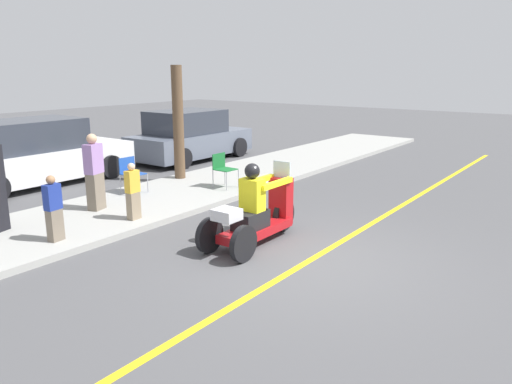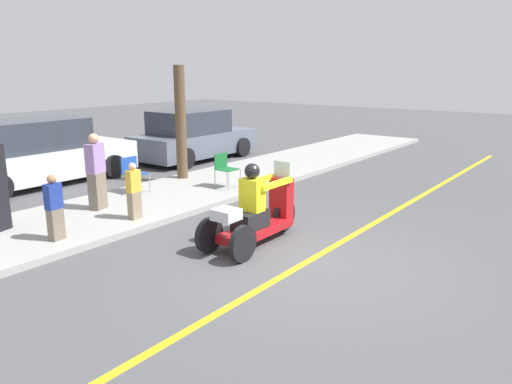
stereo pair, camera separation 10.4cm
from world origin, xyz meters
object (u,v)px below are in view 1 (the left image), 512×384
spectator_mid_group (54,210)px  parked_car_lot_far (190,137)px  spectator_near_curb (133,192)px  folding_chair_curbside (223,167)px  tree_trunk (178,123)px  motorcycle_trike (256,215)px  folding_chair_set_back (131,171)px  spectator_by_tree (94,173)px  parked_car_lot_left (33,155)px

spectator_mid_group → parked_car_lot_far: 8.44m
spectator_near_curb → folding_chair_curbside: size_ratio=1.34×
spectator_near_curb → tree_trunk: tree_trunk is taller
folding_chair_curbside → spectator_near_curb: bearing=-173.6°
motorcycle_trike → folding_chair_curbside: size_ratio=2.77×
tree_trunk → motorcycle_trike: bearing=-120.7°
folding_chair_set_back → tree_trunk: 2.06m
spectator_by_tree → tree_trunk: size_ratio=0.54×
motorcycle_trike → spectator_mid_group: (-2.17, 2.60, 0.16)m
spectator_near_curb → folding_chair_set_back: size_ratio=1.34×
folding_chair_curbside → tree_trunk: tree_trunk is taller
spectator_mid_group → parked_car_lot_far: parked_car_lot_far is taller
folding_chair_curbside → tree_trunk: bearing=85.4°
spectator_by_tree → spectator_near_curb: bearing=-89.9°
parked_car_lot_left → tree_trunk: (2.43, -2.83, 0.79)m
motorcycle_trike → spectator_mid_group: size_ratio=2.02×
parked_car_lot_left → spectator_near_curb: bearing=-99.2°
tree_trunk → parked_car_lot_far: bearing=39.1°
spectator_near_curb → tree_trunk: bearing=31.1°
motorcycle_trike → spectator_near_curb: 2.58m
parked_car_lot_left → tree_trunk: bearing=-49.4°
spectator_mid_group → spectator_by_tree: size_ratio=0.72×
motorcycle_trike → spectator_by_tree: bearing=98.8°
folding_chair_curbside → parked_car_lot_left: 4.98m
parked_car_lot_far → spectator_mid_group: bearing=-151.8°
motorcycle_trike → folding_chair_set_back: bearing=79.0°
folding_chair_curbside → motorcycle_trike: bearing=-131.3°
spectator_mid_group → parked_car_lot_far: bearing=28.2°
motorcycle_trike → parked_car_lot_left: (0.21, 7.27, 0.28)m
parked_car_lot_far → spectator_near_curb: bearing=-145.1°
folding_chair_set_back → parked_car_lot_left: 3.11m
spectator_near_curb → tree_trunk: size_ratio=0.38×
motorcycle_trike → folding_chair_set_back: 4.31m
spectator_by_tree → parked_car_lot_far: bearing=26.6°
spectator_near_curb → parked_car_lot_far: 7.12m
spectator_near_curb → spectator_mid_group: (-1.60, 0.09, 0.01)m
folding_chair_curbside → folding_chair_set_back: bearing=140.8°
parked_car_lot_left → folding_chair_curbside: bearing=-62.5°
motorcycle_trike → parked_car_lot_left: size_ratio=0.46×
folding_chair_curbside → folding_chair_set_back: size_ratio=1.00×
parked_car_lot_left → spectator_by_tree: bearing=-102.1°
spectator_by_tree → folding_chair_curbside: 3.19m
spectator_mid_group → spectator_by_tree: spectator_by_tree is taller
parked_car_lot_left → folding_chair_set_back: bearing=-78.6°
spectator_mid_group → folding_chair_set_back: bearing=28.5°
spectator_by_tree → folding_chair_curbside: (3.07, -0.81, -0.25)m
parked_car_lot_far → tree_trunk: (-2.64, -2.15, 0.82)m
folding_chair_set_back → spectator_by_tree: bearing=-157.8°
spectator_by_tree → parked_car_lot_left: size_ratio=0.32×
spectator_by_tree → tree_trunk: 3.37m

